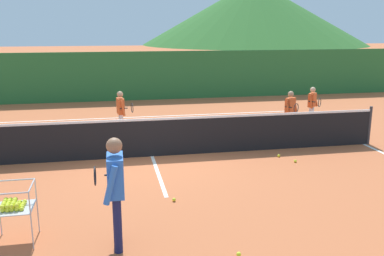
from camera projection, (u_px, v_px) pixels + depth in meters
ground_plane at (152, 156)px, 10.67m from camera, size 120.00×120.00×0.00m
line_baseline_far at (138, 117)px, 15.22m from camera, size 11.67×0.08×0.01m
line_sideline_east at (364, 144)px, 11.76m from camera, size 0.08×10.64×0.01m
line_service_center at (152, 156)px, 10.67m from camera, size 0.08×5.34×0.01m
tennis_net at (152, 137)px, 10.55m from camera, size 12.00×0.08×1.05m
instructor at (115, 183)px, 6.09m from camera, size 0.43×0.76×1.67m
student_0 at (121, 109)px, 12.54m from camera, size 0.47×0.60×1.32m
student_1 at (290, 108)px, 12.82m from camera, size 0.50×0.66×1.28m
student_2 at (312, 103)px, 13.77m from camera, size 0.46×0.68×1.26m
ball_cart at (13, 205)px, 6.31m from camera, size 0.58×0.58×0.90m
tennis_ball_0 at (239, 254)px, 6.05m from camera, size 0.07×0.07×0.07m
tennis_ball_2 at (174, 200)px, 7.94m from camera, size 0.07×0.07×0.07m
tennis_ball_4 at (295, 161)px, 10.19m from camera, size 0.07×0.07×0.07m
tennis_ball_10 at (279, 156)px, 10.60m from camera, size 0.07×0.07×0.07m
windscreen_fence at (132, 76)px, 18.39m from camera, size 25.67×0.08×2.10m
hill_0 at (254, 13)px, 71.04m from camera, size 37.05×37.05×10.32m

